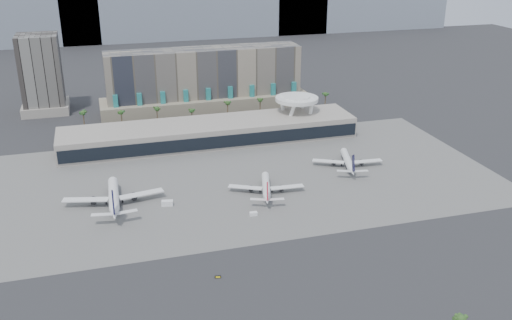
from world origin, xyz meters
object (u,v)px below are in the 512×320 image
object	(u,v)px
airliner_left	(114,196)
taxiway_sign	(218,277)
service_vehicle_a	(167,203)
airliner_right	(348,161)
service_vehicle_b	(253,214)
airliner_centre	(266,187)

from	to	relation	value
airliner_left	taxiway_sign	size ratio (longest dim) A/B	21.02
service_vehicle_a	airliner_left	bearing A→B (deg)	171.98
taxiway_sign	airliner_right	bearing A→B (deg)	55.96
airliner_left	service_vehicle_b	world-z (taller)	airliner_left
airliner_right	service_vehicle_b	world-z (taller)	airliner_right
service_vehicle_b	service_vehicle_a	bearing A→B (deg)	148.78
service_vehicle_a	taxiway_sign	world-z (taller)	service_vehicle_a
airliner_right	service_vehicle_b	xyz separation A→B (m)	(-62.20, -39.46, -2.48)
airliner_left	airliner_right	distance (m)	120.02
service_vehicle_b	taxiway_sign	bearing A→B (deg)	-121.93
service_vehicle_b	taxiway_sign	xyz separation A→B (m)	(-25.16, -42.51, -0.33)
airliner_left	airliner_right	xyz separation A→B (m)	(119.45, 11.60, -0.74)
airliner_centre	service_vehicle_a	size ratio (longest dim) A/B	7.21
airliner_centre	airliner_right	world-z (taller)	airliner_right
airliner_right	service_vehicle_a	xyz separation A→B (m)	(-96.71, -19.61, -2.07)
taxiway_sign	airliner_centre	bearing A→B (deg)	72.24
airliner_right	service_vehicle_a	size ratio (longest dim) A/B	7.37
service_vehicle_a	service_vehicle_b	world-z (taller)	service_vehicle_a
airliner_left	service_vehicle_a	distance (m)	24.27
service_vehicle_a	service_vehicle_b	distance (m)	39.81
service_vehicle_a	taxiway_sign	distance (m)	63.06
airliner_left	taxiway_sign	xyz separation A→B (m)	(32.08, -70.37, -3.55)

